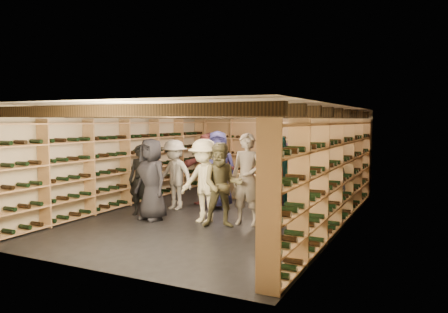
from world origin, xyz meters
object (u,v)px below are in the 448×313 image
person_6 (218,170)px  crate_stack_left (230,185)px  person_7 (247,179)px  crate_stack_right (249,187)px  person_11 (285,176)px  crate_loose (254,193)px  person_4 (279,177)px  person_9 (174,175)px  person_0 (151,179)px  person_1 (141,180)px  person_2 (222,185)px  person_12 (329,175)px  person_5 (208,169)px  person_10 (264,175)px  person_3 (204,181)px  person_8 (274,185)px

person_6 → crate_stack_left: bearing=80.4°
person_6 → person_7: 1.75m
crate_stack_right → person_11: person_11 is taller
crate_stack_left → crate_loose: (0.51, 0.50, -0.25)m
crate_loose → person_4: bearing=-57.0°
person_6 → person_9: size_ratio=1.13×
person_0 → person_1: person_0 is taller
person_2 → person_12: (1.61, 2.25, 0.04)m
crate_loose → person_4: person_4 is taller
person_6 → person_4: bearing=-35.9°
person_1 → person_7: size_ratio=0.85×
person_5 → person_7: (1.71, -1.53, 0.02)m
crate_stack_right → person_10: size_ratio=0.43×
person_1 → person_10: person_10 is taller
crate_stack_left → person_6: bearing=-76.5°
person_3 → person_4: bearing=47.0°
person_1 → person_9: size_ratio=0.95×
person_1 → person_8: (2.96, 0.50, 0.02)m
person_12 → crate_loose: bearing=160.9°
crate_loose → crate_stack_left: bearing=-135.4°
person_4 → person_11: size_ratio=1.13×
person_1 → person_11: (2.68, 2.06, 0.00)m
person_9 → person_6: bearing=41.6°
crate_loose → person_4: (1.52, -2.34, 0.81)m
crate_stack_right → person_9: person_9 is taller
person_1 → person_12: size_ratio=0.90×
person_2 → person_11: person_2 is taller
person_5 → person_10: person_5 is taller
crate_stack_left → person_4: 2.80m
crate_loose → person_3: size_ratio=0.29×
person_3 → person_9: bearing=153.6°
person_4 → person_9: (-2.56, -0.16, -0.06)m
crate_loose → person_12: bearing=-29.3°
person_3 → person_6: size_ratio=0.93×
person_11 → crate_stack_right: bearing=170.8°
crate_loose → person_7: bearing=-70.4°
person_0 → person_1: size_ratio=1.10×
person_0 → person_3: 1.15m
person_0 → person_8: (2.48, 0.77, -0.05)m
crate_stack_left → person_5: bearing=-94.2°
person_0 → person_2: (1.64, 0.08, -0.03)m
person_12 → crate_stack_left: bearing=174.1°
person_6 → person_0: bearing=-136.3°
person_9 → person_12: (3.40, 1.18, 0.05)m
crate_loose → person_11: size_ratio=0.31×
person_7 → person_0: bearing=-170.4°
person_3 → person_11: 2.32m
person_1 → crate_stack_left: bearing=67.2°
person_5 → person_12: 2.97m
person_7 → person_2: bearing=-135.9°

